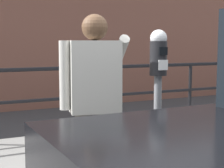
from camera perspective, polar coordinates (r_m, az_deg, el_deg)
parking_meter at (r=3.27m, az=7.35°, el=0.62°), size 0.16×0.17×1.54m
pedestrian_at_meter at (r=3.10m, az=-2.75°, el=-2.20°), size 0.69×0.56×1.66m
background_railing at (r=5.47m, az=-11.02°, el=-0.57°), size 24.06×0.06×1.07m
backdrop_wall at (r=8.62m, az=-16.83°, el=8.12°), size 32.00×0.50×3.67m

